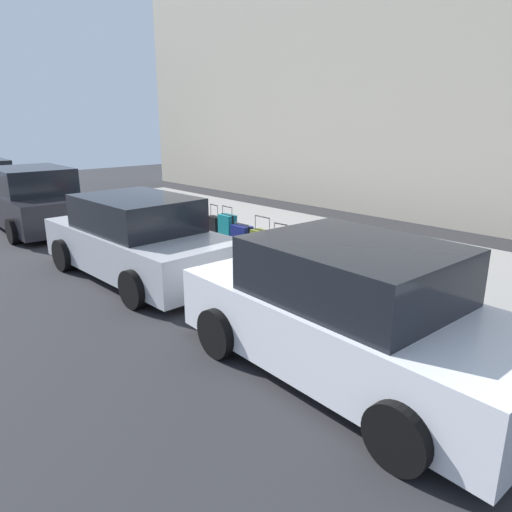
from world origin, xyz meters
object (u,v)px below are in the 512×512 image
suitcase_teal_0 (376,269)px  suitcase_black_8 (215,230)px  bollard_post (169,215)px  suitcase_navy_6 (242,239)px  parked_car_silver_1 (138,239)px  suitcase_silver_3 (302,256)px  suitcase_black_1 (349,265)px  suitcase_teal_7 (228,231)px  fire_hydrant (191,220)px  parked_car_charcoal_2 (34,200)px  parked_car_white_0 (351,314)px  suitcase_olive_5 (262,245)px  suitcase_red_4 (280,251)px  suitcase_maroon_2 (319,261)px

suitcase_teal_0 → suitcase_black_8: 4.35m
suitcase_black_8 → bollard_post: bearing=7.0°
suitcase_navy_6 → parked_car_silver_1: parked_car_silver_1 is taller
suitcase_silver_3 → parked_car_silver_1: 3.14m
suitcase_black_1 → suitcase_teal_7: 3.31m
suitcase_black_8 → fire_hydrant: bearing=3.2°
suitcase_teal_0 → suitcase_black_8: bearing=-0.2°
suitcase_navy_6 → parked_car_charcoal_2: bearing=19.7°
parked_car_white_0 → parked_car_silver_1: parked_car_white_0 is taller
suitcase_black_1 → parked_car_silver_1: (3.24, 2.28, 0.25)m
suitcase_teal_0 → suitcase_olive_5: 2.69m
suitcase_black_1 → suitcase_navy_6: size_ratio=1.47×
suitcase_navy_6 → bollard_post: bearing=2.3°
fire_hydrant → suitcase_black_8: bearing=-176.8°
suitcase_navy_6 → suitcase_teal_7: suitcase_teal_7 is taller
suitcase_olive_5 → fire_hydrant: suitcase_olive_5 is taller
suitcase_navy_6 → parked_car_silver_1: 2.27m
fire_hydrant → parked_car_white_0: 6.74m
suitcase_red_4 → suitcase_teal_7: 1.73m
suitcase_navy_6 → parked_car_charcoal_2: size_ratio=0.14×
parked_car_white_0 → parked_car_charcoal_2: size_ratio=0.93×
suitcase_silver_3 → suitcase_black_8: (2.73, -0.02, 0.05)m
suitcase_teal_0 → suitcase_black_1: (0.54, -0.01, -0.05)m
suitcase_red_4 → suitcase_black_8: bearing=-2.7°
suitcase_teal_7 → suitcase_maroon_2: bearing=177.9°
parked_car_white_0 → parked_car_silver_1: bearing=-0.0°
suitcase_black_1 → suitcase_olive_5: 2.15m
suitcase_teal_0 → parked_car_white_0: parked_car_white_0 is taller
suitcase_maroon_2 → suitcase_teal_7: size_ratio=0.88×
suitcase_olive_5 → suitcase_red_4: bearing=175.8°
suitcase_teal_7 → bollard_post: size_ratio=1.05×
suitcase_black_8 → suitcase_teal_0: bearing=179.8°
suitcase_black_1 → bollard_post: size_ratio=1.08×
parked_car_white_0 → suitcase_teal_0: bearing=-63.5°
fire_hydrant → suitcase_teal_0: bearing=-179.6°
parked_car_silver_1 → suitcase_silver_3: bearing=-133.5°
suitcase_black_1 → bollard_post: suitcase_black_1 is taller
suitcase_navy_6 → suitcase_teal_7: 0.57m
fire_hydrant → parked_car_charcoal_2: (4.22, 2.24, 0.22)m
suitcase_silver_3 → parked_car_white_0: bearing=140.6°
suitcase_olive_5 → suitcase_maroon_2: bearing=177.6°
fire_hydrant → bollard_post: (0.76, 0.15, 0.03)m
parked_car_white_0 → suitcase_olive_5: bearing=-30.2°
suitcase_teal_0 → suitcase_olive_5: (2.68, 0.05, -0.09)m
suitcase_black_1 → suitcase_maroon_2: size_ratio=1.17×
suitcase_black_1 → suitcase_maroon_2: bearing=12.2°
suitcase_navy_6 → suitcase_teal_7: size_ratio=0.70×
suitcase_black_1 → suitcase_teal_7: suitcase_black_1 is taller
bollard_post → parked_car_charcoal_2: parked_car_charcoal_2 is taller
parked_car_white_0 → parked_car_charcoal_2: (10.58, 0.00, 0.03)m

